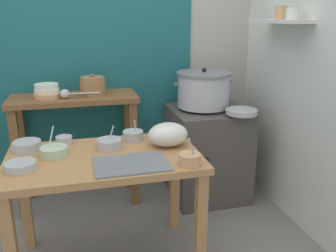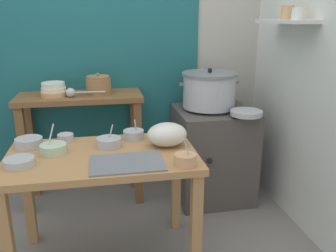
# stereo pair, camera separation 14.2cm
# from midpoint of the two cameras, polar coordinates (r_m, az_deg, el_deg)

# --- Properties ---
(wall_back) EXTENTS (4.40, 0.12, 2.60)m
(wall_back) POSITION_cam_midpoint_polar(r_m,az_deg,el_deg) (3.06, -11.43, 13.46)
(wall_back) COLOR #B2ADA3
(wall_back) RESTS_ON ground
(wall_right) EXTENTS (0.30, 3.20, 2.60)m
(wall_right) POSITION_cam_midpoint_polar(r_m,az_deg,el_deg) (2.63, 20.68, 12.07)
(wall_right) COLOR silver
(wall_right) RESTS_ON ground
(prep_table) EXTENTS (1.10, 0.66, 0.72)m
(prep_table) POSITION_cam_midpoint_polar(r_m,az_deg,el_deg) (2.14, -11.94, -7.40)
(prep_table) COLOR #B27F4C
(prep_table) RESTS_ON ground
(back_shelf_table) EXTENTS (0.96, 0.40, 0.90)m
(back_shelf_table) POSITION_cam_midpoint_polar(r_m,az_deg,el_deg) (2.90, -15.90, 0.38)
(back_shelf_table) COLOR brown
(back_shelf_table) RESTS_ON ground
(stove_block) EXTENTS (0.60, 0.61, 0.78)m
(stove_block) POSITION_cam_midpoint_polar(r_m,az_deg,el_deg) (3.03, 4.92, -4.20)
(stove_block) COLOR #4C4742
(stove_block) RESTS_ON ground
(steamer_pot) EXTENTS (0.49, 0.44, 0.32)m
(steamer_pot) POSITION_cam_midpoint_polar(r_m,az_deg,el_deg) (2.88, 4.30, 5.85)
(steamer_pot) COLOR #B7BABF
(steamer_pot) RESTS_ON stove_block
(clay_pot) EXTENTS (0.19, 0.19, 0.17)m
(clay_pot) POSITION_cam_midpoint_polar(r_m,az_deg,el_deg) (2.83, -13.36, 6.23)
(clay_pot) COLOR olive
(clay_pot) RESTS_ON back_shelf_table
(bowl_stack_enamel) EXTENTS (0.20, 0.20, 0.11)m
(bowl_stack_enamel) POSITION_cam_midpoint_polar(r_m,az_deg,el_deg) (2.84, -20.17, 5.24)
(bowl_stack_enamel) COLOR tan
(bowl_stack_enamel) RESTS_ON back_shelf_table
(ladle) EXTENTS (0.29, 0.07, 0.07)m
(ladle) POSITION_cam_midpoint_polar(r_m,az_deg,el_deg) (2.77, -17.35, 4.92)
(ladle) COLOR #B7BABF
(ladle) RESTS_ON back_shelf_table
(serving_tray) EXTENTS (0.40, 0.28, 0.01)m
(serving_tray) POSITION_cam_midpoint_polar(r_m,az_deg,el_deg) (1.95, -7.97, -6.04)
(serving_tray) COLOR slate
(serving_tray) RESTS_ON prep_table
(plastic_bag) EXTENTS (0.25, 0.20, 0.15)m
(plastic_bag) POSITION_cam_midpoint_polar(r_m,az_deg,el_deg) (2.18, -1.87, -1.39)
(plastic_bag) COLOR silver
(plastic_bag) RESTS_ON prep_table
(wide_pan) EXTENTS (0.24, 0.24, 0.04)m
(wide_pan) POSITION_cam_midpoint_polar(r_m,az_deg,el_deg) (2.72, 10.23, 2.27)
(wide_pan) COLOR #B7BABF
(wide_pan) RESTS_ON stove_block
(prep_bowl_0) EXTENTS (0.15, 0.15, 0.14)m
(prep_bowl_0) POSITION_cam_midpoint_polar(r_m,az_deg,el_deg) (2.20, -11.22, -2.75)
(prep_bowl_0) COLOR #B7BABF
(prep_bowl_0) RESTS_ON prep_table
(prep_bowl_1) EXTENTS (0.16, 0.16, 0.04)m
(prep_bowl_1) POSITION_cam_midpoint_polar(r_m,az_deg,el_deg) (2.04, -24.36, -5.81)
(prep_bowl_1) COLOR #B7BABF
(prep_bowl_1) RESTS_ON prep_table
(prep_bowl_2) EXTENTS (0.12, 0.12, 0.16)m
(prep_bowl_2) POSITION_cam_midpoint_polar(r_m,az_deg,el_deg) (1.93, 1.39, -5.26)
(prep_bowl_2) COLOR tan
(prep_bowl_2) RESTS_ON prep_table
(prep_bowl_3) EXTENTS (0.15, 0.15, 0.17)m
(prep_bowl_3) POSITION_cam_midpoint_polar(r_m,az_deg,el_deg) (2.16, -19.62, -3.82)
(prep_bowl_3) COLOR #B7D1AD
(prep_bowl_3) RESTS_ON prep_table
(prep_bowl_4) EXTENTS (0.16, 0.16, 0.06)m
(prep_bowl_4) POSITION_cam_midpoint_polar(r_m,az_deg,el_deg) (2.31, -23.28, -2.88)
(prep_bowl_4) COLOR #B7BABF
(prep_bowl_4) RESTS_ON prep_table
(prep_bowl_5) EXTENTS (0.13, 0.13, 0.14)m
(prep_bowl_5) POSITION_cam_midpoint_polar(r_m,az_deg,el_deg) (2.32, -7.36, -1.45)
(prep_bowl_5) COLOR #B7BABF
(prep_bowl_5) RESTS_ON prep_table
(prep_bowl_6) EXTENTS (0.10, 0.10, 0.05)m
(prep_bowl_6) POSITION_cam_midpoint_polar(r_m,az_deg,el_deg) (2.34, -17.97, -2.12)
(prep_bowl_6) COLOR #B7BABF
(prep_bowl_6) RESTS_ON prep_table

